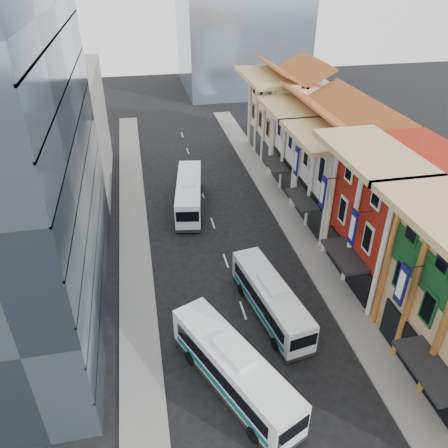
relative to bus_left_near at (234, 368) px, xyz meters
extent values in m
cube|color=slate|center=(10.91, 14.14, -1.76)|extent=(3.00, 90.00, 0.15)
cube|color=slate|center=(-6.09, 14.14, -1.76)|extent=(3.00, 90.00, 0.15)
cube|color=maroon|center=(16.41, 9.14, 4.16)|extent=(8.00, 10.00, 12.00)
cube|color=silver|center=(16.41, 18.64, 3.16)|extent=(8.00, 9.00, 10.00)
cube|color=silver|center=(16.41, 27.64, 3.16)|extent=(8.00, 9.00, 10.00)
cube|color=silver|center=(16.41, 38.14, 3.66)|extent=(8.00, 12.00, 11.00)
cube|color=gray|center=(-13.59, 34.14, 5.16)|extent=(10.00, 18.00, 14.00)
camera|label=1|loc=(-4.48, -18.85, 23.16)|focal=35.00mm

